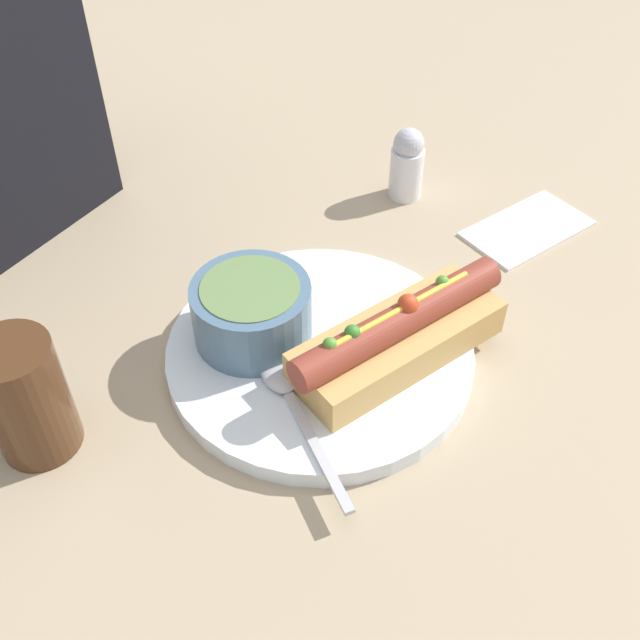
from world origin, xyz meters
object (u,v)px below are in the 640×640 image
object	(u,v)px
spoon	(288,392)
salt_shaker	(407,164)
soup_bowl	(252,309)
drinking_glass	(26,398)
hot_dog	(398,336)

from	to	relation	value
spoon	salt_shaker	size ratio (longest dim) A/B	1.76
soup_bowl	drinking_glass	bearing A→B (deg)	154.25
soup_bowl	spoon	xyz separation A→B (m)	(-0.04, -0.06, -0.03)
hot_dog	spoon	distance (m)	0.10
drinking_glass	soup_bowl	bearing A→B (deg)	-25.75
spoon	hot_dog	bearing A→B (deg)	-87.64
drinking_glass	salt_shaker	world-z (taller)	drinking_glass
hot_dog	salt_shaker	world-z (taller)	same
spoon	drinking_glass	bearing A→B (deg)	76.23
salt_shaker	hot_dog	bearing A→B (deg)	-154.22
hot_dog	drinking_glass	xyz separation A→B (m)	(-0.21, 0.19, 0.01)
hot_dog	drinking_glass	bearing A→B (deg)	158.31
soup_bowl	drinking_glass	xyz separation A→B (m)	(-0.16, 0.08, 0.00)
hot_dog	salt_shaker	bearing A→B (deg)	46.95
soup_bowl	spoon	bearing A→B (deg)	-122.94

